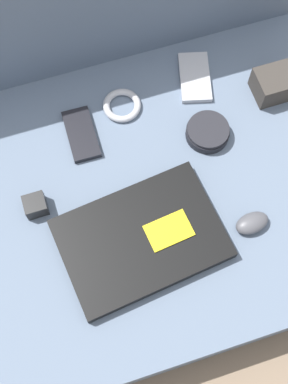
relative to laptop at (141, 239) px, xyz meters
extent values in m
plane|color=#7A6651|center=(0.04, 0.09, -0.14)|extent=(8.00, 8.00, 0.00)
cube|color=slate|center=(0.04, 0.09, -0.08)|extent=(0.97, 0.69, 0.12)
cube|color=black|center=(0.00, 0.00, 0.00)|extent=(0.34, 0.26, 0.03)
cube|color=yellow|center=(0.06, 0.00, 0.01)|extent=(0.10, 0.07, 0.00)
ellipsoid|color=#4C4C51|center=(0.23, -0.04, 0.00)|extent=(0.08, 0.05, 0.03)
cylinder|color=black|center=(0.21, 0.19, 0.00)|extent=(0.10, 0.10, 0.02)
cylinder|color=#232328|center=(0.21, 0.19, 0.01)|extent=(0.09, 0.09, 0.01)
cube|color=black|center=(-0.05, 0.27, -0.01)|extent=(0.06, 0.13, 0.01)
cube|color=#B7B7BC|center=(0.24, 0.33, -0.01)|extent=(0.10, 0.14, 0.01)
cube|color=#38332D|center=(0.41, 0.25, 0.02)|extent=(0.13, 0.07, 0.06)
cube|color=black|center=(-0.19, 0.13, 0.01)|extent=(0.05, 0.04, 0.04)
torus|color=#B2B2B7|center=(0.05, 0.31, -0.01)|extent=(0.09, 0.09, 0.02)
camera|label=1|loc=(-0.09, -0.29, 1.04)|focal=50.00mm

